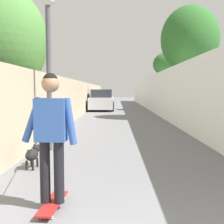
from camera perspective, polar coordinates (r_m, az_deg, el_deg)
ground_plane at (r=15.37m, az=1.62°, el=-1.07°), size 80.00×80.00×0.00m
wall_left at (r=13.48m, az=-8.60°, el=2.38°), size 48.00×0.30×2.02m
fence_right at (r=13.55m, az=12.06°, el=3.47°), size 48.00×0.30×2.55m
tree_right_near at (r=20.71m, az=11.44°, el=9.48°), size 2.16×2.16×4.24m
tree_left_mid at (r=9.60m, az=-21.47°, el=13.46°), size 2.74×2.74×4.71m
tree_right_far at (r=14.98m, az=15.70°, el=14.16°), size 2.91×2.91×5.74m
lamp_post at (r=7.14m, az=-12.99°, el=14.05°), size 0.36×0.36×3.90m
skateboard at (r=3.80m, az=-12.14°, el=-17.93°), size 0.81×0.25×0.08m
person_skateboarder at (r=3.54m, az=-12.41°, el=-3.19°), size 0.24×0.71×1.64m
dog at (r=5.61m, az=-16.01°, el=-8.34°), size 2.12×0.94×1.06m
car_near at (r=20.63m, az=-2.11°, el=2.36°), size 3.99×1.80×1.54m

